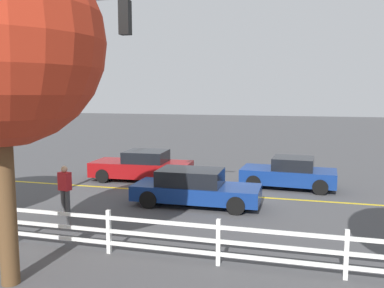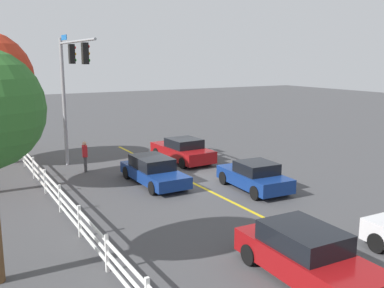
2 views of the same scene
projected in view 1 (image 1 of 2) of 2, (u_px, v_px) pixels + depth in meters
name	position (u px, v px, depth m)	size (l,w,h in m)	color
ground_plane	(214.00, 194.00, 16.72)	(120.00, 120.00, 0.00)	#444447
lane_center_stripe	(315.00, 201.00, 15.69)	(28.00, 0.16, 0.01)	gold
signal_assembly	(40.00, 61.00, 13.00)	(6.44, 0.38, 7.38)	gray
car_0	(195.00, 188.00, 15.05)	(4.68, 1.88, 1.34)	navy
car_1	(143.00, 166.00, 19.34)	(4.76, 2.18, 1.43)	maroon
car_2	(289.00, 173.00, 17.77)	(4.11, 2.07, 1.37)	navy
pedestrian	(65.00, 188.00, 13.86)	(0.44, 0.33, 1.69)	#3F3F42
white_rail_fence	(280.00, 247.00, 9.39)	(26.10, 0.10, 1.15)	white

